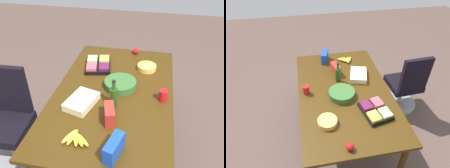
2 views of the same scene
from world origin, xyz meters
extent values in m
plane|color=brown|center=(0.00, 0.00, 0.00)|extent=(10.00, 10.00, 0.00)
cube|color=#3D280A|center=(0.00, 0.00, 0.77)|extent=(1.91, 1.16, 0.04)
cylinder|color=#3D280A|center=(-0.86, -0.49, 0.37)|extent=(0.07, 0.07, 0.75)
cylinder|color=#3D280A|center=(-0.86, 0.49, 0.37)|extent=(0.07, 0.07, 0.75)
cylinder|color=gray|center=(0.37, -1.06, 0.03)|extent=(0.56, 0.56, 0.05)
cylinder|color=gray|center=(0.37, -1.06, 0.25)|extent=(0.06, 0.06, 0.40)
cube|color=black|center=(0.37, -1.06, 0.45)|extent=(0.51, 0.51, 0.09)
cube|color=black|center=(0.15, -1.07, 0.77)|extent=(0.09, 0.43, 0.55)
cylinder|color=#33602C|center=(-0.09, 0.05, 0.83)|extent=(0.40, 0.40, 0.08)
cube|color=black|center=(-0.43, -0.27, 0.81)|extent=(0.41, 0.35, 0.04)
cube|color=#B2E47F|center=(-0.51, -0.35, 0.85)|extent=(0.16, 0.14, 0.03)
cube|color=#D74B5A|center=(-0.33, -0.32, 0.85)|extent=(0.16, 0.14, 0.03)
cube|color=yellow|center=(-0.54, -0.22, 0.85)|extent=(0.16, 0.14, 0.03)
cube|color=#571A43|center=(-0.36, -0.18, 0.85)|extent=(0.16, 0.14, 0.03)
cube|color=beige|center=(0.25, -0.25, 0.82)|extent=(0.37, 0.30, 0.07)
cylinder|color=red|center=(0.04, 0.48, 0.84)|extent=(0.10, 0.10, 0.11)
sphere|color=red|center=(-0.85, 0.12, 0.83)|extent=(0.10, 0.10, 0.08)
cylinder|color=#DDB450|center=(-0.49, 0.29, 0.82)|extent=(0.27, 0.27, 0.06)
ellipsoid|color=yellow|center=(0.67, -0.22, 0.81)|extent=(0.17, 0.10, 0.04)
ellipsoid|color=gold|center=(0.67, -0.20, 0.81)|extent=(0.17, 0.07, 0.04)
ellipsoid|color=gold|center=(0.68, -0.17, 0.81)|extent=(0.17, 0.09, 0.04)
ellipsoid|color=yellow|center=(0.68, -0.14, 0.81)|extent=(0.16, 0.13, 0.04)
ellipsoid|color=yellow|center=(0.68, -0.12, 0.81)|extent=(0.14, 0.15, 0.04)
cube|color=red|center=(0.41, 0.04, 0.86)|extent=(0.21, 0.13, 0.14)
cube|color=#1643B7|center=(0.76, 0.15, 0.86)|extent=(0.23, 0.14, 0.15)
cylinder|color=#204717|center=(0.22, 0.04, 0.89)|extent=(0.09, 0.09, 0.20)
cylinder|color=#204717|center=(0.22, 0.04, 1.02)|extent=(0.04, 0.04, 0.08)
cylinder|color=black|center=(0.22, 0.04, 1.07)|extent=(0.04, 0.04, 0.01)
camera|label=1|loc=(1.86, 0.35, 2.20)|focal=37.90mm
camera|label=2|loc=(-1.91, 0.44, 2.48)|focal=32.21mm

